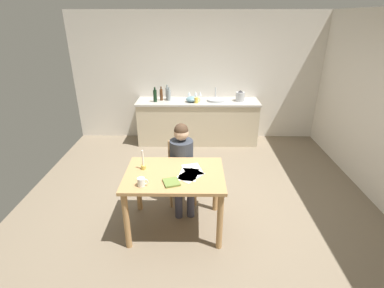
% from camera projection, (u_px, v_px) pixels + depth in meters
% --- Properties ---
extents(ground_plane, '(5.20, 5.20, 0.04)m').
position_uv_depth(ground_plane, '(198.00, 204.00, 4.17)').
color(ground_plane, '#7A6B56').
extents(wall_back, '(5.20, 0.12, 2.60)m').
position_uv_depth(wall_back, '(198.00, 78.00, 6.00)').
color(wall_back, silver).
rests_on(wall_back, ground).
extents(kitchen_counter, '(2.49, 0.64, 0.90)m').
position_uv_depth(kitchen_counter, '(198.00, 122.00, 6.02)').
color(kitchen_counter, beige).
rests_on(kitchen_counter, ground).
extents(dining_table, '(1.17, 0.84, 0.78)m').
position_uv_depth(dining_table, '(175.00, 182.00, 3.43)').
color(dining_table, tan).
rests_on(dining_table, ground).
extents(chair_at_table, '(0.45, 0.45, 0.87)m').
position_uv_depth(chair_at_table, '(182.00, 168.00, 4.10)').
color(chair_at_table, tan).
rests_on(chair_at_table, ground).
extents(person_seated, '(0.37, 0.62, 1.19)m').
position_uv_depth(person_seated, '(182.00, 161.00, 3.89)').
color(person_seated, '#333842').
rests_on(person_seated, ground).
extents(coffee_mug, '(0.12, 0.08, 0.10)m').
position_uv_depth(coffee_mug, '(141.00, 182.00, 3.11)').
color(coffee_mug, white).
rests_on(coffee_mug, dining_table).
extents(candlestick, '(0.06, 0.06, 0.25)m').
position_uv_depth(candlestick, '(143.00, 164.00, 3.45)').
color(candlestick, gold).
rests_on(candlestick, dining_table).
extents(book_magazine, '(0.22, 0.23, 0.02)m').
position_uv_depth(book_magazine, '(171.00, 182.00, 3.17)').
color(book_magazine, olive).
rests_on(book_magazine, dining_table).
extents(paper_letter, '(0.35, 0.36, 0.00)m').
position_uv_depth(paper_letter, '(190.00, 175.00, 3.33)').
color(paper_letter, white).
rests_on(paper_letter, dining_table).
extents(paper_bill, '(0.25, 0.33, 0.00)m').
position_uv_depth(paper_bill, '(188.00, 174.00, 3.35)').
color(paper_bill, white).
rests_on(paper_bill, dining_table).
extents(paper_envelope, '(0.28, 0.34, 0.00)m').
position_uv_depth(paper_envelope, '(193.00, 169.00, 3.46)').
color(paper_envelope, white).
rests_on(paper_envelope, dining_table).
extents(sink_unit, '(0.36, 0.36, 0.24)m').
position_uv_depth(sink_unit, '(216.00, 100.00, 5.83)').
color(sink_unit, '#B2B7BC').
rests_on(sink_unit, kitchen_counter).
extents(bottle_oil, '(0.07, 0.07, 0.29)m').
position_uv_depth(bottle_oil, '(155.00, 96.00, 5.73)').
color(bottle_oil, black).
rests_on(bottle_oil, kitchen_counter).
extents(bottle_vinegar, '(0.06, 0.06, 0.28)m').
position_uv_depth(bottle_vinegar, '(161.00, 95.00, 5.83)').
color(bottle_vinegar, '#593319').
rests_on(bottle_vinegar, kitchen_counter).
extents(bottle_wine_red, '(0.07, 0.07, 0.30)m').
position_uv_depth(bottle_wine_red, '(167.00, 93.00, 5.88)').
color(bottle_wine_red, '#8C999E').
rests_on(bottle_wine_red, kitchen_counter).
extents(bottle_sauce, '(0.07, 0.07, 0.27)m').
position_uv_depth(bottle_sauce, '(169.00, 95.00, 5.81)').
color(bottle_sauce, '#8C999E').
rests_on(bottle_sauce, kitchen_counter).
extents(mixing_bowl, '(0.24, 0.24, 0.11)m').
position_uv_depth(mixing_bowl, '(192.00, 99.00, 5.75)').
color(mixing_bowl, '#668C99').
rests_on(mixing_bowl, kitchen_counter).
extents(stovetop_kettle, '(0.18, 0.18, 0.22)m').
position_uv_depth(stovetop_kettle, '(240.00, 96.00, 5.79)').
color(stovetop_kettle, '#B7BABF').
rests_on(stovetop_kettle, kitchen_counter).
extents(wine_glass_near_sink, '(0.07, 0.07, 0.15)m').
position_uv_depth(wine_glass_near_sink, '(200.00, 94.00, 5.93)').
color(wine_glass_near_sink, silver).
rests_on(wine_glass_near_sink, kitchen_counter).
extents(wine_glass_by_kettle, '(0.07, 0.07, 0.15)m').
position_uv_depth(wine_glass_by_kettle, '(196.00, 94.00, 5.93)').
color(wine_glass_by_kettle, silver).
rests_on(wine_glass_by_kettle, kitchen_counter).
extents(wine_glass_back_left, '(0.07, 0.07, 0.15)m').
position_uv_depth(wine_glass_back_left, '(189.00, 94.00, 5.93)').
color(wine_glass_back_left, silver).
rests_on(wine_glass_back_left, kitchen_counter).
extents(teacup_on_counter, '(0.12, 0.08, 0.11)m').
position_uv_depth(teacup_on_counter, '(196.00, 100.00, 5.68)').
color(teacup_on_counter, '#F2CC4C').
rests_on(teacup_on_counter, kitchen_counter).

